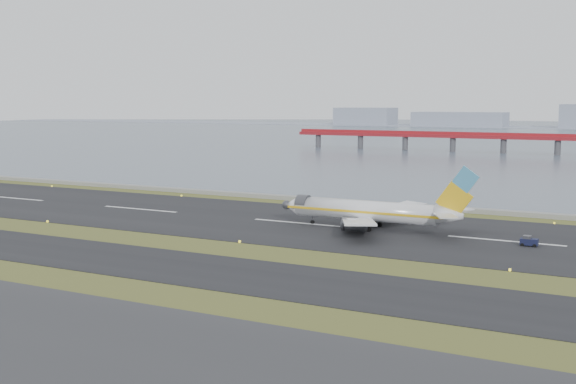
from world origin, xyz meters
name	(u,v)px	position (x,y,z in m)	size (l,w,h in m)	color
ground	(215,251)	(0.00, 0.00, 0.00)	(1000.00, 1000.00, 0.00)	#3B4A1A
taxiway_strip	(170,265)	(0.00, -12.00, 0.05)	(1000.00, 18.00, 0.10)	black
runway_strip	(299,223)	(0.00, 30.00, 0.05)	(1000.00, 45.00, 0.10)	black
seawall	(357,202)	(0.00, 60.00, 0.50)	(1000.00, 2.50, 1.00)	gray
bay_water	(568,135)	(0.00, 460.00, 0.00)	(1400.00, 800.00, 1.30)	#445062
red_pier	(558,139)	(20.00, 250.00, 7.28)	(260.00, 5.00, 10.20)	maroon
airliner	(372,211)	(15.32, 30.29, 3.46)	(38.52, 32.89, 12.80)	white
pushback_tug	(529,241)	(44.29, 27.35, 0.88)	(2.87, 1.74, 1.82)	#121633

